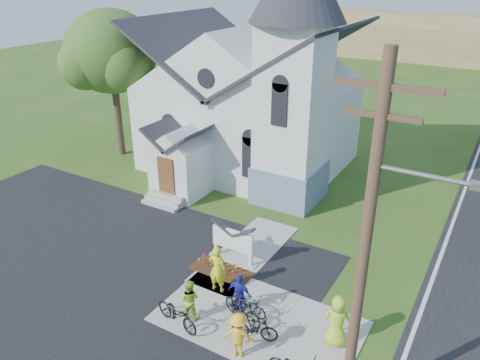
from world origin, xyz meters
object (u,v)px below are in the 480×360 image
Objects in this scene: church_sign at (233,240)px; cyclist_2 at (240,293)px; utility_pole at (367,250)px; cyclist_0 at (217,269)px; bike_1 at (242,308)px; bike_0 at (177,313)px; bike_3 at (255,328)px; cyclist_3 at (239,335)px; cyclist_4 at (337,321)px; cyclist_1 at (189,299)px; bike_2 at (248,304)px.

cyclist_2 is (1.87, -2.59, -0.21)m from church_sign.
utility_pole reaches higher than cyclist_0.
cyclist_0 is 1.99m from bike_1.
bike_0 reaches higher than bike_3.
cyclist_2 is at bearing -78.26° from cyclist_3.
utility_pole is 7.93m from cyclist_0.
cyclist_4 is (3.52, 0.21, 0.17)m from cyclist_2.
cyclist_4 is at bearing 169.91° from cyclist_0.
cyclist_2 is at bearing 150.26° from cyclist_0.
cyclist_1 is 2.51m from bike_3.
cyclist_0 reaches higher than cyclist_1.
utility_pole is 6.89m from cyclist_2.
cyclist_1 reaches higher than bike_2.
cyclist_0 reaches higher than cyclist_3.
cyclist_3 is (2.37, -2.40, -0.16)m from cyclist_0.
church_sign is 1.43× the size of bike_2.
church_sign is 1.14× the size of cyclist_0.
church_sign is 5.28m from cyclist_3.
cyclist_0 is 4.86m from cyclist_4.
cyclist_1 is 0.99× the size of cyclist_2.
bike_0 is 1.24× the size of bike_3.
bike_2 is at bearing 21.93° from bike_3.
bike_0 is at bearing 176.61° from utility_pole.
bike_3 is (2.48, -1.55, -0.49)m from cyclist_0.
cyclist_3 is at bearing 175.31° from utility_pole.
cyclist_2 is at bearing -13.01° from cyclist_4.
church_sign is at bearing -80.40° from cyclist_0.
church_sign is 4.69m from bike_3.
cyclist_4 is (3.17, 0.61, 0.41)m from bike_1.
cyclist_4 is (-1.17, 2.33, -4.41)m from utility_pole.
cyclist_3 is at bearing 22.74° from cyclist_4.
bike_2 is at bearing -173.30° from cyclist_2.
church_sign reaches higher than bike_3.
cyclist_4 is at bearing -56.58° from bike_0.
cyclist_2 reaches higher than bike_3.
cyclist_0 is 3.38m from cyclist_3.
cyclist_0 is 2.39m from bike_0.
cyclist_4 is (2.37, 1.17, 0.47)m from bike_3.
cyclist_2 is at bearing -54.20° from church_sign.
cyclist_1 is 2.46m from cyclist_3.
bike_3 is 2.68m from cyclist_4.
bike_1 is at bearing -82.15° from cyclist_3.
cyclist_4 is (5.39, -2.37, -0.04)m from church_sign.
cyclist_2 reaches higher than bike_0.
cyclist_2 is 1.00× the size of bike_2.
church_sign is 1.26× the size of bike_1.
cyclist_4 reaches higher than bike_0.
cyclist_3 reaches higher than bike_2.
bike_2 is (0.33, 0.04, -0.37)m from cyclist_2.
church_sign reaches higher than cyclist_1.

